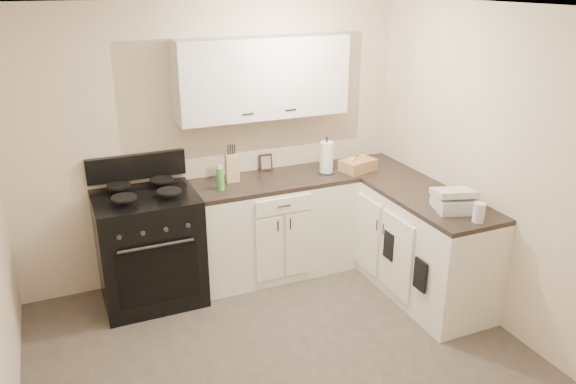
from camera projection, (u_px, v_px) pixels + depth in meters
name	position (u px, v px, depth m)	size (l,w,h in m)	color
floor	(294.00, 376.00, 4.01)	(3.60, 3.60, 0.00)	#473F38
ceiling	(296.00, 9.00, 3.11)	(3.60, 3.60, 0.00)	white
wall_back	(214.00, 143.00, 5.10)	(3.60, 3.60, 0.00)	beige
wall_right	(513.00, 178.00, 4.23)	(3.60, 3.60, 0.00)	beige
base_cabinets_back	(271.00, 228.00, 5.29)	(1.55, 0.60, 0.90)	white
base_cabinets_right	(406.00, 236.00, 5.13)	(0.60, 1.90, 0.90)	white
countertop_back	(270.00, 181.00, 5.12)	(1.55, 0.60, 0.04)	black
countertop_right	(410.00, 188.00, 4.96)	(0.60, 1.90, 0.04)	black
upper_cabinets	(263.00, 78.00, 4.92)	(1.55, 0.30, 0.70)	silver
stove	(150.00, 250.00, 4.84)	(0.84, 0.72, 1.02)	black
knife_block	(232.00, 168.00, 5.03)	(0.11, 0.10, 0.25)	#DABD86
paper_towel	(326.00, 157.00, 5.24)	(0.12, 0.12, 0.30)	white
soap_bottle	(220.00, 179.00, 4.83)	(0.07, 0.07, 0.20)	green
picture_frame	(266.00, 162.00, 5.33)	(0.13, 0.02, 0.16)	black
wicker_basket	(358.00, 165.00, 5.33)	(0.32, 0.22, 0.11)	tan
countertop_grill	(454.00, 203.00, 4.44)	(0.30, 0.28, 0.11)	silver
glass_jar	(479.00, 213.00, 4.21)	(0.09, 0.09, 0.15)	silver
oven_mitt_near	(420.00, 275.00, 4.45)	(0.02, 0.15, 0.26)	black
oven_mitt_far	(389.00, 246.00, 4.82)	(0.02, 0.14, 0.25)	black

